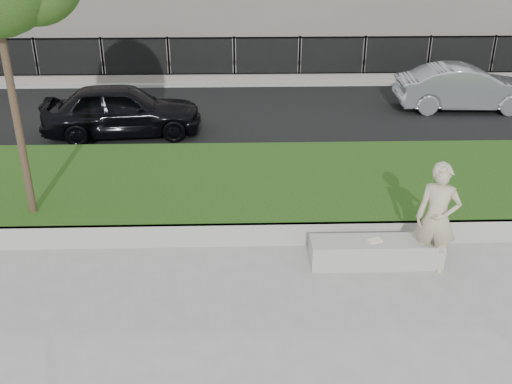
{
  "coord_description": "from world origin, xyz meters",
  "views": [
    {
      "loc": [
        -0.46,
        -7.28,
        4.82
      ],
      "look_at": [
        -0.2,
        1.2,
        0.91
      ],
      "focal_mm": 40.0,
      "sensor_mm": 36.0,
      "label": 1
    }
  ],
  "objects_px": {
    "book": "(375,240)",
    "car_dark": "(122,110)",
    "stone_bench": "(375,252)",
    "car_silver": "(465,88)",
    "man": "(437,218)"
  },
  "relations": [
    {
      "from": "book",
      "to": "car_dark",
      "type": "relative_size",
      "value": 0.05
    },
    {
      "from": "man",
      "to": "car_dark",
      "type": "bearing_deg",
      "value": 155.76
    },
    {
      "from": "stone_bench",
      "to": "car_silver",
      "type": "height_order",
      "value": "car_silver"
    },
    {
      "from": "car_dark",
      "to": "car_silver",
      "type": "xyz_separation_m",
      "value": [
        9.45,
        1.98,
        -0.02
      ]
    },
    {
      "from": "book",
      "to": "car_silver",
      "type": "xyz_separation_m",
      "value": [
        4.43,
        8.28,
        0.25
      ]
    },
    {
      "from": "man",
      "to": "car_dark",
      "type": "xyz_separation_m",
      "value": [
        -5.9,
        6.43,
        -0.17
      ]
    },
    {
      "from": "man",
      "to": "car_silver",
      "type": "relative_size",
      "value": 0.45
    },
    {
      "from": "stone_bench",
      "to": "car_silver",
      "type": "relative_size",
      "value": 0.53
    },
    {
      "from": "car_dark",
      "to": "man",
      "type": "bearing_deg",
      "value": -142.99
    },
    {
      "from": "stone_bench",
      "to": "car_silver",
      "type": "bearing_deg",
      "value": 61.97
    },
    {
      "from": "stone_bench",
      "to": "book",
      "type": "relative_size",
      "value": 9.76
    },
    {
      "from": "man",
      "to": "book",
      "type": "xyz_separation_m",
      "value": [
        -0.88,
        0.14,
        -0.44
      ]
    },
    {
      "from": "stone_bench",
      "to": "book",
      "type": "distance_m",
      "value": 0.22
    },
    {
      "from": "car_dark",
      "to": "car_silver",
      "type": "bearing_deg",
      "value": -83.66
    },
    {
      "from": "book",
      "to": "car_dark",
      "type": "bearing_deg",
      "value": 112.93
    }
  ]
}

